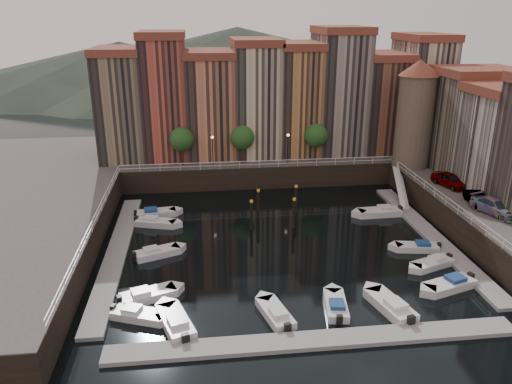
{
  "coord_description": "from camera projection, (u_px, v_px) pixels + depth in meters",
  "views": [
    {
      "loc": [
        -7.8,
        -46.27,
        22.44
      ],
      "look_at": [
        -1.84,
        4.0,
        4.02
      ],
      "focal_mm": 35.0,
      "sensor_mm": 36.0,
      "label": 1
    }
  ],
  "objects": [
    {
      "name": "dock_right",
      "position": [
        431.0,
        235.0,
        52.51
      ],
      "size": [
        2.0,
        28.0,
        0.35
      ],
      "primitive_type": "cube",
      "color": "gray",
      "rests_on": "ground"
    },
    {
      "name": "boat_right_2",
      "position": [
        418.0,
        247.0,
        49.54
      ],
      "size": [
        4.49,
        2.26,
        1.01
      ],
      "rotation": [
        0.0,
        0.0,
        2.97
      ],
      "color": "silver",
      "rests_on": "ground"
    },
    {
      "name": "boat_right_1",
      "position": [
        433.0,
        263.0,
        46.37
      ],
      "size": [
        4.48,
        2.92,
        1.01
      ],
      "rotation": [
        0.0,
        0.0,
        3.49
      ],
      "color": "silver",
      "rests_on": "ground"
    },
    {
      "name": "ground",
      "position": [
        278.0,
        241.0,
        51.71
      ],
      "size": [
        200.0,
        200.0,
        0.0
      ],
      "primitive_type": "plane",
      "color": "black",
      "rests_on": "ground"
    },
    {
      "name": "boat_left_2",
      "position": [
        156.0,
        253.0,
        48.37
      ],
      "size": [
        4.67,
        3.14,
        1.06
      ],
      "rotation": [
        0.0,
        0.0,
        0.37
      ],
      "color": "silver",
      "rests_on": "ground"
    },
    {
      "name": "car_a",
      "position": [
        449.0,
        180.0,
        58.19
      ],
      "size": [
        3.16,
        5.07,
        1.61
      ],
      "primitive_type": "imported",
      "rotation": [
        0.0,
        0.0,
        0.29
      ],
      "color": "gray",
      "rests_on": "quay_right"
    },
    {
      "name": "boat_near_1",
      "position": [
        276.0,
        314.0,
        38.6
      ],
      "size": [
        2.74,
        4.75,
        1.06
      ],
      "rotation": [
        0.0,
        0.0,
        1.83
      ],
      "color": "silver",
      "rests_on": "ground"
    },
    {
      "name": "dock_near",
      "position": [
        316.0,
        340.0,
        35.79
      ],
      "size": [
        30.0,
        2.0,
        0.35
      ],
      "primitive_type": "cube",
      "color": "gray",
      "rests_on": "ground"
    },
    {
      "name": "corner_tower",
      "position": [
        415.0,
        112.0,
        63.97
      ],
      "size": [
        5.2,
        5.2,
        13.8
      ],
      "color": "#6B5B4C",
      "rests_on": "quay_right"
    },
    {
      "name": "boat_left_3",
      "position": [
        155.0,
        222.0,
        55.27
      ],
      "size": [
        4.82,
        2.89,
        1.08
      ],
      "rotation": [
        0.0,
        0.0,
        -0.29
      ],
      "color": "silver",
      "rests_on": "ground"
    },
    {
      "name": "railings",
      "position": [
        272.0,
        191.0,
        54.98
      ],
      "size": [
        36.08,
        34.04,
        0.52
      ],
      "color": "white",
      "rests_on": "ground"
    },
    {
      "name": "far_terrace",
      "position": [
        276.0,
        97.0,
        70.27
      ],
      "size": [
        48.7,
        10.3,
        17.5
      ],
      "color": "#7D6A4F",
      "rests_on": "quay_far"
    },
    {
      "name": "boat_left_0",
      "position": [
        138.0,
        315.0,
        38.54
      ],
      "size": [
        4.55,
        3.06,
        1.03
      ],
      "rotation": [
        0.0,
        0.0,
        -0.37
      ],
      "color": "silver",
      "rests_on": "ground"
    },
    {
      "name": "car_b",
      "position": [
        476.0,
        199.0,
        52.79
      ],
      "size": [
        2.02,
        4.22,
        1.33
      ],
      "primitive_type": "imported",
      "rotation": [
        0.0,
        0.0,
        -0.16
      ],
      "color": "gray",
      "rests_on": "quay_right"
    },
    {
      "name": "boat_near_2",
      "position": [
        336.0,
        306.0,
        39.67
      ],
      "size": [
        2.26,
        4.63,
        1.04
      ],
      "rotation": [
        0.0,
        0.0,
        1.42
      ],
      "color": "silver",
      "rests_on": "ground"
    },
    {
      "name": "street_lamps",
      "position": [
        251.0,
        144.0,
        65.64
      ],
      "size": [
        10.36,
        0.36,
        4.18
      ],
      "color": "black",
      "rests_on": "quay_far"
    },
    {
      "name": "dock_left",
      "position": [
        117.0,
        252.0,
        48.93
      ],
      "size": [
        2.0,
        28.0,
        0.35
      ],
      "primitive_type": "cube",
      "color": "gray",
      "rests_on": "ground"
    },
    {
      "name": "gangway",
      "position": [
        401.0,
        185.0,
        62.28
      ],
      "size": [
        2.78,
        8.32,
        3.73
      ],
      "color": "white",
      "rests_on": "ground"
    },
    {
      "name": "boat_right_3",
      "position": [
        380.0,
        212.0,
        58.04
      ],
      "size": [
        5.23,
        2.06,
        1.19
      ],
      "rotation": [
        0.0,
        0.0,
        3.18
      ],
      "color": "silver",
      "rests_on": "ground"
    },
    {
      "name": "boat_near_3",
      "position": [
        391.0,
        306.0,
        39.55
      ],
      "size": [
        3.1,
        5.34,
        1.2
      ],
      "rotation": [
        0.0,
        0.0,
        1.83
      ],
      "color": "silver",
      "rests_on": "ground"
    },
    {
      "name": "boat_near_0",
      "position": [
        176.0,
        323.0,
        37.43
      ],
      "size": [
        3.31,
        5.27,
        1.18
      ],
      "rotation": [
        0.0,
        0.0,
        1.89
      ],
      "color": "silver",
      "rests_on": "ground"
    },
    {
      "name": "boat_left_1",
      "position": [
        147.0,
        295.0,
        41.1
      ],
      "size": [
        4.89,
        3.17,
        1.1
      ],
      "rotation": [
        0.0,
        0.0,
        0.35
      ],
      "color": "silver",
      "rests_on": "ground"
    },
    {
      "name": "mountains",
      "position": [
        227.0,
        62.0,
        151.85
      ],
      "size": [
        145.0,
        100.0,
        18.0
      ],
      "color": "#2D382D",
      "rests_on": "ground"
    },
    {
      "name": "mooring_pilings",
      "position": [
        275.0,
        208.0,
        55.75
      ],
      "size": [
        6.03,
        4.54,
        3.78
      ],
      "color": "black",
      "rests_on": "ground"
    },
    {
      "name": "boat_right_0",
      "position": [
        450.0,
        285.0,
        42.69
      ],
      "size": [
        5.1,
        3.18,
        1.14
      ],
      "rotation": [
        0.0,
        0.0,
        3.46
      ],
      "color": "silver",
      "rests_on": "ground"
    },
    {
      "name": "car_c",
      "position": [
        495.0,
        208.0,
        50.25
      ],
      "size": [
        3.84,
        5.76,
        1.55
      ],
      "primitive_type": "imported",
      "rotation": [
        0.0,
        0.0,
        0.34
      ],
      "color": "gray",
      "rests_on": "quay_right"
    },
    {
      "name": "right_terrace",
      "position": [
        511.0,
        135.0,
        54.92
      ],
      "size": [
        9.3,
        24.3,
        14.0
      ],
      "color": "#6F6654",
      "rests_on": "quay_right"
    },
    {
      "name": "quay_far",
      "position": [
        251.0,
        158.0,
        75.46
      ],
      "size": [
        80.0,
        20.0,
        3.0
      ],
      "primitive_type": "cube",
      "color": "black",
      "rests_on": "ground"
    },
    {
      "name": "boat_left_4",
      "position": [
        155.0,
        213.0,
        57.81
      ],
      "size": [
        4.87,
        2.39,
        1.09
      ],
      "rotation": [
        0.0,
        0.0,
        0.15
      ],
      "color": "silver",
      "rests_on": "ground"
    },
    {
      "name": "promenade_trees",
      "position": [
        247.0,
        138.0,
        66.3
      ],
      "size": [
        21.2,
        3.2,
        5.2
      ],
      "color": "black",
      "rests_on": "quay_far"
    }
  ]
}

